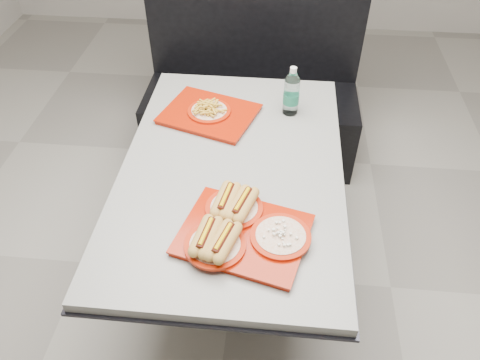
# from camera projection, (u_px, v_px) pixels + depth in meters

# --- Properties ---
(ground) EXTENTS (6.00, 6.00, 0.00)m
(ground) POSITION_uv_depth(u_px,v_px,m) (234.00, 275.00, 2.42)
(ground) COLOR gray
(ground) RESTS_ON ground
(diner_table) EXTENTS (0.92, 1.42, 0.75)m
(diner_table) POSITION_uv_depth(u_px,v_px,m) (233.00, 194.00, 2.03)
(diner_table) COLOR black
(diner_table) RESTS_ON ground
(booth_bench) EXTENTS (1.30, 0.57, 1.35)m
(booth_bench) POSITION_uv_depth(u_px,v_px,m) (252.00, 94.00, 2.95)
(booth_bench) COLOR black
(booth_bench) RESTS_ON ground
(tray_near) EXTENTS (0.50, 0.43, 0.09)m
(tray_near) POSITION_uv_depth(u_px,v_px,m) (239.00, 229.00, 1.62)
(tray_near) COLOR #9C1804
(tray_near) RESTS_ON diner_table
(tray_far) EXTENTS (0.49, 0.43, 0.08)m
(tray_far) POSITION_uv_depth(u_px,v_px,m) (209.00, 112.00, 2.15)
(tray_far) COLOR #9C1804
(tray_far) RESTS_ON diner_table
(water_bottle) EXTENTS (0.07, 0.07, 0.23)m
(water_bottle) POSITION_uv_depth(u_px,v_px,m) (291.00, 94.00, 2.12)
(water_bottle) COLOR silver
(water_bottle) RESTS_ON diner_table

